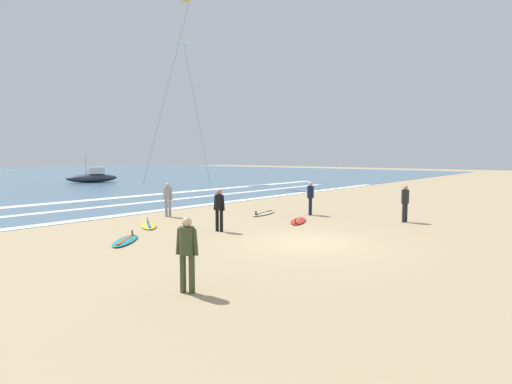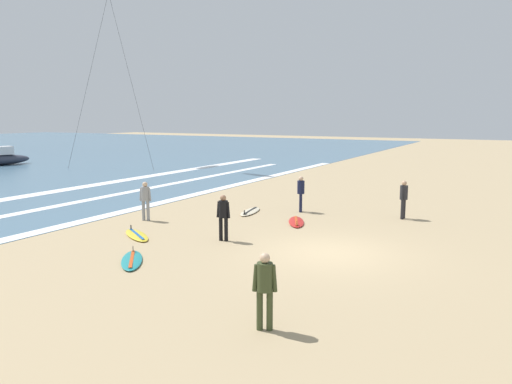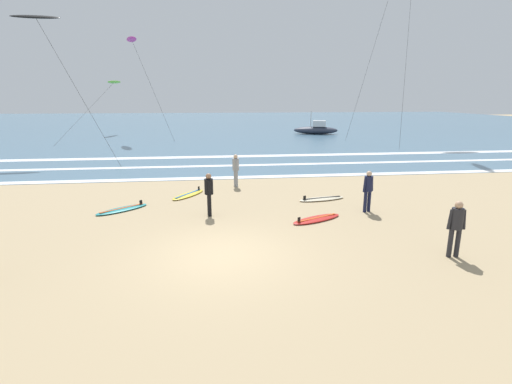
{
  "view_description": "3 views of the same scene",
  "coord_description": "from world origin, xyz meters",
  "px_view_note": "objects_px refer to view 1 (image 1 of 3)",
  "views": [
    {
      "loc": [
        -12.0,
        -7.56,
        2.89
      ],
      "look_at": [
        2.06,
        3.86,
        1.33
      ],
      "focal_mm": 30.38,
      "sensor_mm": 36.0,
      "label": 1
    },
    {
      "loc": [
        -14.46,
        -5.23,
        4.29
      ],
      "look_at": [
        -0.08,
        2.57,
        1.75
      ],
      "focal_mm": 35.0,
      "sensor_mm": 36.0,
      "label": 2
    },
    {
      "loc": [
        -0.23,
        -9.85,
        4.29
      ],
      "look_at": [
        1.52,
        4.46,
        0.66
      ],
      "focal_mm": 26.43,
      "sensor_mm": 36.0,
      "label": 3
    }
  ],
  "objects_px": {
    "kite_white_high_left": "(184,44)",
    "offshore_boat": "(93,177)",
    "surfer_foreground_main": "(219,206)",
    "surfer_background_far": "(187,248)",
    "surfboard_foreground_flat": "(264,213)",
    "surfboard_left_pile": "(149,225)",
    "surfer_left_near": "(405,200)",
    "surfer_mid_group": "(168,196)",
    "surfer_left_far": "(310,195)",
    "surfboard_near_water": "(298,221)",
    "surfboard_right_spare": "(125,240)"
  },
  "relations": [
    {
      "from": "surfer_left_near",
      "to": "surfer_mid_group",
      "type": "distance_m",
      "value": 10.64
    },
    {
      "from": "surfboard_foreground_flat",
      "to": "surfboard_left_pile",
      "type": "relative_size",
      "value": 1.05
    },
    {
      "from": "surfer_foreground_main",
      "to": "kite_white_high_left",
      "type": "xyz_separation_m",
      "value": [
        19.7,
        23.98,
        13.59
      ]
    },
    {
      "from": "surfer_left_far",
      "to": "kite_white_high_left",
      "type": "xyz_separation_m",
      "value": [
        13.68,
        24.25,
        13.59
      ]
    },
    {
      "from": "surfboard_left_pile",
      "to": "offshore_boat",
      "type": "height_order",
      "value": "offshore_boat"
    },
    {
      "from": "surfer_mid_group",
      "to": "kite_white_high_left",
      "type": "height_order",
      "value": "kite_white_high_left"
    },
    {
      "from": "surfer_left_near",
      "to": "offshore_boat",
      "type": "distance_m",
      "value": 35.86
    },
    {
      "from": "surfboard_foreground_flat",
      "to": "offshore_boat",
      "type": "relative_size",
      "value": 0.4
    },
    {
      "from": "surfboard_right_spare",
      "to": "kite_white_high_left",
      "type": "relative_size",
      "value": 0.13
    },
    {
      "from": "surfer_left_near",
      "to": "surfer_left_far",
      "type": "bearing_deg",
      "value": 98.49
    },
    {
      "from": "surfer_left_near",
      "to": "surfboard_left_pile",
      "type": "distance_m",
      "value": 10.85
    },
    {
      "from": "surfer_foreground_main",
      "to": "surfboard_right_spare",
      "type": "height_order",
      "value": "surfer_foreground_main"
    },
    {
      "from": "kite_white_high_left",
      "to": "surfer_left_far",
      "type": "bearing_deg",
      "value": -119.43
    },
    {
      "from": "offshore_boat",
      "to": "surfer_mid_group",
      "type": "bearing_deg",
      "value": -113.64
    },
    {
      "from": "surfer_mid_group",
      "to": "surfer_left_far",
      "type": "bearing_deg",
      "value": -45.8
    },
    {
      "from": "surfer_left_far",
      "to": "offshore_boat",
      "type": "distance_m",
      "value": 31.72
    },
    {
      "from": "surfboard_near_water",
      "to": "surfboard_foreground_flat",
      "type": "bearing_deg",
      "value": 69.8
    },
    {
      "from": "kite_white_high_left",
      "to": "offshore_boat",
      "type": "height_order",
      "value": "kite_white_high_left"
    },
    {
      "from": "surfer_left_far",
      "to": "surfboard_left_pile",
      "type": "distance_m",
      "value": 7.77
    },
    {
      "from": "surfer_foreground_main",
      "to": "surfboard_near_water",
      "type": "bearing_deg",
      "value": -15.12
    },
    {
      "from": "surfboard_foreground_flat",
      "to": "surfboard_left_pile",
      "type": "height_order",
      "value": "same"
    },
    {
      "from": "surfer_left_near",
      "to": "surfer_foreground_main",
      "type": "bearing_deg",
      "value": 145.31
    },
    {
      "from": "surfer_left_far",
      "to": "kite_white_high_left",
      "type": "distance_m",
      "value": 30.98
    },
    {
      "from": "surfer_left_near",
      "to": "surfer_background_far",
      "type": "bearing_deg",
      "value": 179.77
    },
    {
      "from": "surfer_foreground_main",
      "to": "surfer_background_far",
      "type": "bearing_deg",
      "value": -141.31
    },
    {
      "from": "surfer_foreground_main",
      "to": "surfer_left_near",
      "type": "height_order",
      "value": "same"
    },
    {
      "from": "surfer_left_near",
      "to": "surfer_mid_group",
      "type": "bearing_deg",
      "value": 120.25
    },
    {
      "from": "surfer_left_far",
      "to": "surfer_mid_group",
      "type": "bearing_deg",
      "value": 134.2
    },
    {
      "from": "surfer_foreground_main",
      "to": "surfer_background_far",
      "type": "xyz_separation_m",
      "value": [
        -5.7,
        -4.56,
        0.0
      ]
    },
    {
      "from": "surfer_left_near",
      "to": "kite_white_high_left",
      "type": "relative_size",
      "value": 0.11
    },
    {
      "from": "surfer_background_far",
      "to": "surfboard_right_spare",
      "type": "distance_m",
      "value": 6.15
    },
    {
      "from": "surfboard_foreground_flat",
      "to": "surfboard_left_pile",
      "type": "distance_m",
      "value": 5.93
    },
    {
      "from": "surfer_left_far",
      "to": "surfer_foreground_main",
      "type": "bearing_deg",
      "value": 177.44
    },
    {
      "from": "surfer_foreground_main",
      "to": "offshore_boat",
      "type": "relative_size",
      "value": 0.29
    },
    {
      "from": "surfboard_right_spare",
      "to": "offshore_boat",
      "type": "bearing_deg",
      "value": 61.44
    },
    {
      "from": "surfboard_foreground_flat",
      "to": "surfer_background_far",
      "type": "bearing_deg",
      "value": -149.46
    },
    {
      "from": "surfer_left_far",
      "to": "surfboard_foreground_flat",
      "type": "distance_m",
      "value": 2.43
    },
    {
      "from": "surfer_left_far",
      "to": "surfer_background_far",
      "type": "xyz_separation_m",
      "value": [
        -11.71,
        -4.29,
        0.0
      ]
    },
    {
      "from": "surfer_left_near",
      "to": "surfboard_near_water",
      "type": "height_order",
      "value": "surfer_left_near"
    },
    {
      "from": "surfer_left_far",
      "to": "surfboard_near_water",
      "type": "distance_m",
      "value": 2.49
    },
    {
      "from": "surfboard_near_water",
      "to": "surfboard_left_pile",
      "type": "relative_size",
      "value": 1.04
    },
    {
      "from": "surfer_left_far",
      "to": "surfboard_foreground_flat",
      "type": "xyz_separation_m",
      "value": [
        -1.21,
        1.9,
        -0.91
      ]
    },
    {
      "from": "surfer_left_near",
      "to": "kite_white_high_left",
      "type": "height_order",
      "value": "kite_white_high_left"
    },
    {
      "from": "surfer_foreground_main",
      "to": "surfer_background_far",
      "type": "distance_m",
      "value": 7.3
    },
    {
      "from": "surfer_left_near",
      "to": "surfboard_right_spare",
      "type": "bearing_deg",
      "value": 150.57
    },
    {
      "from": "surfboard_near_water",
      "to": "surfer_mid_group",
      "type": "bearing_deg",
      "value": 114.17
    },
    {
      "from": "surfboard_near_water",
      "to": "surfer_left_near",
      "type": "bearing_deg",
      "value": -51.56
    },
    {
      "from": "surfer_left_near",
      "to": "surfboard_foreground_flat",
      "type": "bearing_deg",
      "value": 106.58
    },
    {
      "from": "surfboard_near_water",
      "to": "surfboard_right_spare",
      "type": "bearing_deg",
      "value": 163.82
    },
    {
      "from": "surfer_background_far",
      "to": "offshore_boat",
      "type": "bearing_deg",
      "value": 62.4
    }
  ]
}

